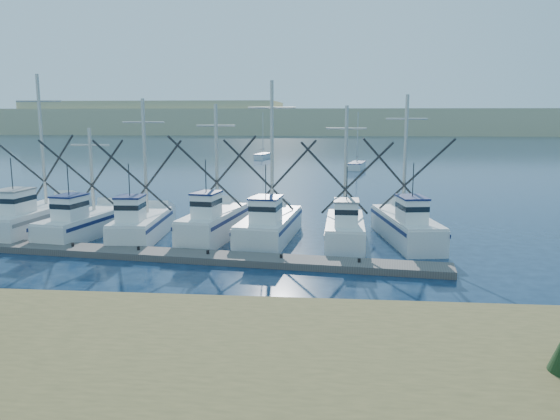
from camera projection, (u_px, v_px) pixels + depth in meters
The scene contains 6 objects.
ground at pixel (292, 297), 23.30m from camera, with size 500.00×500.00×0.00m, color #0B1E34.
floating_dock at pixel (190, 256), 29.26m from camera, with size 27.26×1.82×0.36m, color #57524E.
dune_ridge at pixel (327, 121), 228.44m from camera, with size 360.00×60.00×10.00m, color tan.
trawler_fleet at pixel (202, 224), 34.00m from camera, with size 27.42×9.04×10.30m.
sailboat_near at pixel (357, 166), 77.89m from camera, with size 2.85×5.84×8.10m.
sailboat_far at pixel (263, 156), 95.60m from camera, with size 2.51×5.80×8.10m.
Camera 1 is at (1.53, -22.27, 7.66)m, focal length 35.00 mm.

